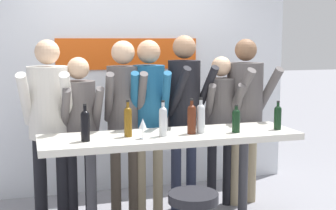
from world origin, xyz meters
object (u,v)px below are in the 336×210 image
object	(u,v)px
person_right	(221,114)
person_center	(149,106)
person_left	(80,121)
person_far_right	(245,103)
wine_bottle_3	(201,117)
person_far_left	(49,112)
wine_bottle_1	(278,116)
wine_bottle_4	(236,119)
person_center_right	(185,102)
wine_glass_0	(143,124)
wine_bottle_5	(128,120)
wine_bottle_2	(192,118)
wine_bottle_0	(85,124)
wine_bottle_6	(163,120)
tasting_table	(171,149)
person_center_left	(124,108)

from	to	relation	value
person_right	person_center	bearing A→B (deg)	-166.24
person_left	person_far_right	bearing A→B (deg)	-1.77
person_far_right	wine_bottle_3	world-z (taller)	person_far_right
person_far_left	person_left	world-z (taller)	person_far_left
wine_bottle_1	wine_bottle_4	bearing A→B (deg)	-178.62
person_center_right	wine_glass_0	size ratio (longest dim) A/B	10.42
person_center	wine_bottle_4	xyz separation A→B (m)	(0.64, -0.68, -0.05)
wine_bottle_3	wine_bottle_4	size ratio (longest dim) A/B	1.26
person_left	wine_bottle_5	distance (m)	0.68
person_left	wine_glass_0	bearing A→B (deg)	-59.18
person_right	wine_bottle_2	bearing A→B (deg)	-119.52
wine_bottle_0	wine_bottle_1	world-z (taller)	wine_bottle_0
person_far_left	wine_bottle_6	bearing A→B (deg)	-25.76
person_center_right	person_right	size ratio (longest dim) A/B	1.14
person_left	person_center	bearing A→B (deg)	-1.96
tasting_table	person_center_right	xyz separation A→B (m)	(0.34, 0.63, 0.34)
person_right	wine_bottle_5	distance (m)	1.30
person_center	person_right	distance (m)	0.81
wine_bottle_1	person_left	bearing A→B (deg)	159.24
tasting_table	wine_bottle_3	size ratio (longest dim) A/B	7.26
tasting_table	wine_bottle_4	world-z (taller)	wine_bottle_4
person_center	wine_glass_0	size ratio (longest dim) A/B	10.15
person_center_left	wine_bottle_6	size ratio (longest dim) A/B	5.63
tasting_table	person_center_left	distance (m)	0.75
person_far_left	person_center	world-z (taller)	person_far_left
person_center_left	wine_bottle_3	xyz separation A→B (m)	(0.57, -0.65, -0.02)
person_far_right	person_center_right	bearing A→B (deg)	165.19
person_far_right	wine_bottle_2	distance (m)	1.05
wine_bottle_4	wine_glass_0	size ratio (longest dim) A/B	1.45
person_center_right	wine_bottle_6	world-z (taller)	person_center_right
person_center_left	person_far_right	world-z (taller)	person_far_right
wine_bottle_0	wine_bottle_5	world-z (taller)	wine_bottle_5
person_center	wine_bottle_0	size ratio (longest dim) A/B	5.66
wine_glass_0	wine_bottle_5	bearing A→B (deg)	129.86
person_center_right	person_far_right	distance (m)	0.68
person_right	wine_bottle_4	distance (m)	0.74
wine_bottle_4	wine_bottle_3	bearing A→B (deg)	167.97
person_left	person_center	xyz separation A→B (m)	(0.70, 0.00, 0.11)
person_left	person_center_left	size ratio (longest dim) A/B	0.91
wine_bottle_3	person_center	bearing A→B (deg)	117.58
tasting_table	wine_bottle_5	world-z (taller)	wine_bottle_5
person_left	wine_bottle_6	distance (m)	0.92
person_far_left	wine_bottle_6	xyz separation A→B (m)	(0.93, -0.69, -0.01)
wine_bottle_3	wine_bottle_5	distance (m)	0.67
wine_bottle_2	wine_bottle_6	distance (m)	0.28
tasting_table	wine_glass_0	size ratio (longest dim) A/B	13.20
person_left	wine_bottle_5	bearing A→B (deg)	-60.79
tasting_table	wine_bottle_4	distance (m)	0.65
wine_bottle_5	person_far_right	bearing A→B (deg)	22.66
tasting_table	wine_bottle_1	bearing A→B (deg)	-5.17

